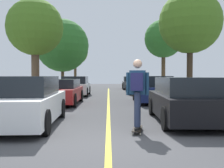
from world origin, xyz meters
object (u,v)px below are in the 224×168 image
at_px(parked_car_left_far, 76,86).
at_px(street_tree_left_near, 62,46).
at_px(parked_car_right_near, 153,89).
at_px(parked_car_right_far, 138,86).
at_px(skateboarder, 137,89).
at_px(parked_car_right_farthest, 131,83).
at_px(street_tree_left_far, 75,52).
at_px(parked_car_right_nearest, 185,100).
at_px(street_tree_right_nearest, 190,23).
at_px(street_tree_left_nearest, 35,28).
at_px(parked_car_left_nearest, 26,102).
at_px(parked_car_left_near, 62,92).
at_px(street_tree_right_near, 164,39).
at_px(skateboard, 137,129).

distance_m(parked_car_left_far, street_tree_left_near, 5.58).
height_order(parked_car_right_near, parked_car_right_far, parked_car_right_near).
bearing_deg(skateboarder, parked_car_right_farthest, 85.59).
relative_size(street_tree_left_near, street_tree_left_far, 1.10).
distance_m(parked_car_right_nearest, street_tree_right_nearest, 6.22).
bearing_deg(street_tree_left_nearest, skateboarder, -58.91).
height_order(parked_car_left_nearest, parked_car_left_near, parked_car_left_nearest).
distance_m(parked_car_left_far, street_tree_right_near, 7.33).
xyz_separation_m(parked_car_right_near, street_tree_left_nearest, (-6.46, 0.54, 3.38)).
height_order(parked_car_left_near, street_tree_left_near, street_tree_left_near).
xyz_separation_m(parked_car_left_nearest, street_tree_right_nearest, (6.46, 5.40, 3.39)).
bearing_deg(street_tree_left_near, skateboarder, -73.81).
bearing_deg(street_tree_right_near, parked_car_left_near, -137.48).
relative_size(parked_car_right_near, street_tree_left_far, 0.72).
bearing_deg(parked_car_left_nearest, parked_car_right_far, 70.20).
height_order(parked_car_left_nearest, parked_car_right_near, parked_car_left_nearest).
distance_m(street_tree_right_nearest, street_tree_right_near, 6.26).
xyz_separation_m(parked_car_left_nearest, parked_car_right_nearest, (4.79, 0.46, -0.00)).
height_order(parked_car_right_farthest, street_tree_left_far, street_tree_left_far).
xyz_separation_m(parked_car_right_far, parked_car_right_farthest, (0.00, 7.22, 0.03)).
relative_size(parked_car_right_nearest, skateboarder, 2.38).
bearing_deg(parked_car_right_nearest, parked_car_left_near, 132.20).
height_order(street_tree_left_nearest, skateboard, street_tree_left_nearest).
bearing_deg(parked_car_left_near, parked_car_right_nearest, -47.80).
bearing_deg(street_tree_left_near, street_tree_right_nearest, -51.24).
height_order(street_tree_left_near, skateboard, street_tree_left_near).
distance_m(parked_car_left_near, parked_car_right_nearest, 7.13).
distance_m(parked_car_left_nearest, skateboard, 3.34).
height_order(street_tree_left_nearest, street_tree_left_far, street_tree_left_far).
xyz_separation_m(parked_car_right_farthest, street_tree_left_near, (-6.46, -5.01, 3.42)).
height_order(parked_car_left_nearest, parked_car_right_farthest, parked_car_left_nearest).
bearing_deg(parked_car_left_near, parked_car_right_farthest, 72.04).
bearing_deg(street_tree_left_nearest, street_tree_right_near, 30.13).
height_order(parked_car_right_farthest, street_tree_right_nearest, street_tree_right_nearest).
bearing_deg(parked_car_left_far, parked_car_right_near, -46.26).
bearing_deg(street_tree_left_far, street_tree_left_near, -90.00).
bearing_deg(parked_car_right_near, street_tree_left_near, 125.34).
bearing_deg(street_tree_right_near, skateboard, -104.72).
relative_size(parked_car_left_near, parked_car_right_near, 1.03).
distance_m(parked_car_left_nearest, parked_car_left_near, 5.75).
bearing_deg(parked_car_right_nearest, skateboarder, -138.54).
xyz_separation_m(parked_car_right_near, street_tree_right_near, (1.66, 5.26, 3.45)).
xyz_separation_m(street_tree_left_near, skateboarder, (4.80, -16.52, -2.99)).
xyz_separation_m(parked_car_right_farthest, street_tree_right_nearest, (1.67, -15.13, 3.41)).
height_order(parked_car_left_far, parked_car_right_nearest, same).
bearing_deg(street_tree_right_near, street_tree_right_nearest, -90.00).
xyz_separation_m(parked_car_right_near, parked_car_right_farthest, (-0.00, 14.12, -0.04)).
distance_m(street_tree_left_nearest, street_tree_left_near, 8.57).
height_order(street_tree_right_near, skateboarder, street_tree_right_near).
relative_size(skateboard, skateboarder, 0.49).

